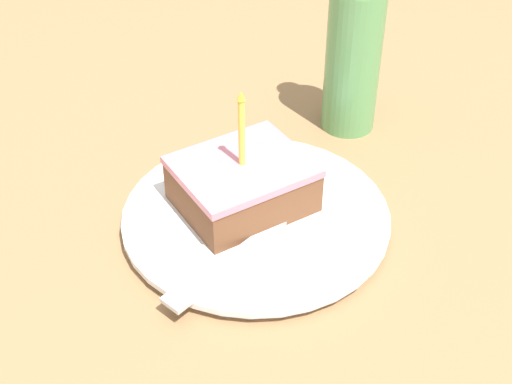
% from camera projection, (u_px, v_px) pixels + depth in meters
% --- Properties ---
extents(ground_plane, '(2.40, 2.40, 0.04)m').
position_uv_depth(ground_plane, '(255.00, 260.00, 0.73)').
color(ground_plane, olive).
rests_on(ground_plane, ground).
extents(plate, '(0.28, 0.28, 0.02)m').
position_uv_depth(plate, '(256.00, 217.00, 0.74)').
color(plate, silver).
rests_on(plate, ground_plane).
extents(cake_slice, '(0.11, 0.13, 0.14)m').
position_uv_depth(cake_slice, '(242.00, 183.00, 0.73)').
color(cake_slice, brown).
rests_on(cake_slice, plate).
extents(fork, '(0.07, 0.18, 0.00)m').
position_uv_depth(fork, '(229.00, 261.00, 0.68)').
color(fork, silver).
rests_on(fork, plate).
extents(bottle, '(0.07, 0.07, 0.24)m').
position_uv_depth(bottle, '(353.00, 54.00, 0.84)').
color(bottle, '#599959').
rests_on(bottle, ground_plane).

